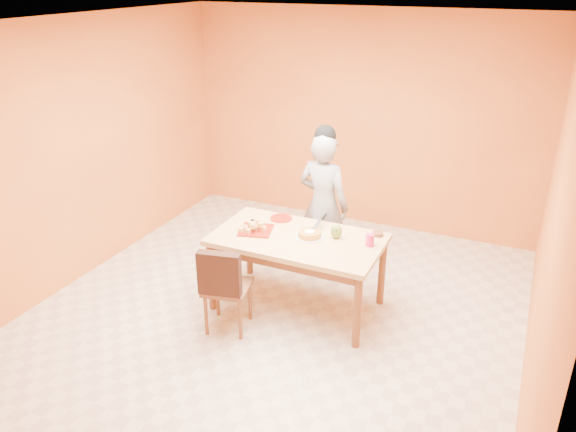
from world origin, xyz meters
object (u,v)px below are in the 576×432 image
at_px(pastry_platter, 256,230).
at_px(magenta_glass, 370,240).
at_px(red_dinner_plate, 281,218).
at_px(checker_tin, 378,234).
at_px(sponge_cake, 310,234).
at_px(dining_table, 297,246).
at_px(dining_chair, 226,286).
at_px(person, 323,205).
at_px(egg_ornament, 336,231).

bearing_deg(pastry_platter, magenta_glass, 8.13).
height_order(red_dinner_plate, checker_tin, checker_tin).
height_order(sponge_cake, magenta_glass, magenta_glass).
relative_size(pastry_platter, checker_tin, 2.89).
height_order(dining_table, dining_chair, dining_chair).
distance_m(dining_table, magenta_glass, 0.70).
relative_size(person, red_dinner_plate, 7.08).
bearing_deg(egg_ornament, magenta_glass, -5.38).
relative_size(dining_chair, sponge_cake, 4.00).
distance_m(pastry_platter, red_dinner_plate, 0.38).
height_order(person, red_dinner_plate, person).
relative_size(dining_chair, checker_tin, 8.31).
height_order(dining_table, pastry_platter, pastry_platter).
relative_size(red_dinner_plate, egg_ornament, 1.59).
bearing_deg(sponge_cake, checker_tin, 28.59).
height_order(pastry_platter, checker_tin, checker_tin).
bearing_deg(dining_chair, red_dinner_plate, 70.51).
bearing_deg(pastry_platter, sponge_cake, 8.71).
height_order(pastry_platter, sponge_cake, sponge_cake).
bearing_deg(sponge_cake, dining_chair, -129.86).
height_order(dining_table, red_dinner_plate, red_dinner_plate).
bearing_deg(dining_table, magenta_glass, 9.59).
distance_m(dining_table, checker_tin, 0.77).
bearing_deg(magenta_glass, red_dinner_plate, 168.19).
height_order(dining_table, person, person).
bearing_deg(sponge_cake, pastry_platter, -171.29).
height_order(dining_chair, red_dinner_plate, dining_chair).
bearing_deg(egg_ornament, red_dinner_plate, 162.42).
bearing_deg(dining_chair, checker_tin, 28.37).
relative_size(dining_table, person, 1.01).
bearing_deg(pastry_platter, red_dinner_plate, 74.64).
distance_m(red_dinner_plate, sponge_cake, 0.51).
bearing_deg(magenta_glass, dining_table, -170.41).
bearing_deg(pastry_platter, person, 64.19).
height_order(person, magenta_glass, person).
height_order(dining_chair, magenta_glass, dining_chair).
relative_size(sponge_cake, checker_tin, 2.08).
xyz_separation_m(magenta_glass, checker_tin, (0.01, 0.24, -0.04)).
distance_m(dining_chair, magenta_glass, 1.37).
xyz_separation_m(person, red_dinner_plate, (-0.29, -0.44, -0.02)).
height_order(dining_chair, person, person).
distance_m(dining_table, sponge_cake, 0.17).
bearing_deg(sponge_cake, magenta_glass, 7.59).
xyz_separation_m(red_dinner_plate, sponge_cake, (0.43, -0.28, 0.03)).
distance_m(dining_chair, red_dinner_plate, 0.99).
xyz_separation_m(sponge_cake, egg_ornament, (0.23, 0.10, 0.03)).
bearing_deg(red_dinner_plate, checker_tin, 1.65).
bearing_deg(person, checker_tin, 158.13).
xyz_separation_m(dining_table, sponge_cake, (0.11, 0.04, 0.13)).
bearing_deg(dining_chair, magenta_glass, 20.84).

